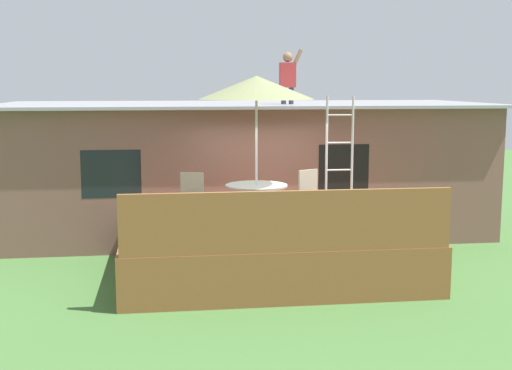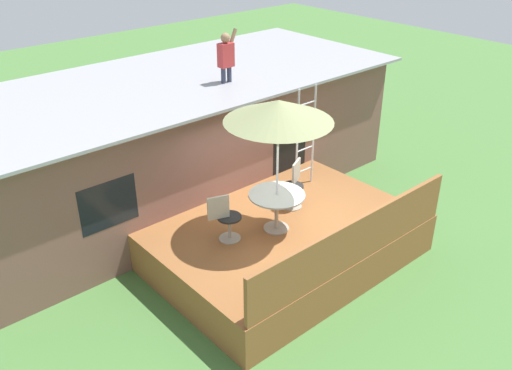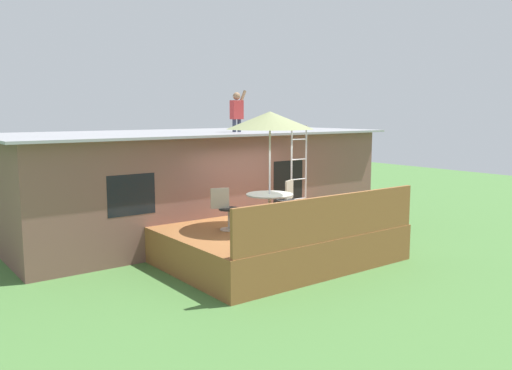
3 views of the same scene
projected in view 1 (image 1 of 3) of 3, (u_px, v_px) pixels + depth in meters
ground_plane at (270, 273)px, 11.55m from camera, size 40.00×40.00×0.00m
house at (245, 167)px, 14.87m from camera, size 10.50×4.50×2.80m
deck at (270, 250)px, 11.49m from camera, size 4.93×3.55×0.80m
deck_railing at (289, 222)px, 9.67m from camera, size 4.83×0.08×0.90m
patio_table at (256, 194)px, 11.27m from camera, size 1.04×1.04×0.74m
patio_umbrella at (256, 88)px, 11.00m from camera, size 1.90×1.90×2.54m
step_ladder at (339, 156)px, 12.30m from camera, size 0.52×0.04×2.20m
person_figure at (288, 74)px, 13.74m from camera, size 0.47×0.20×1.11m
patio_chair_left at (199, 200)px, 11.49m from camera, size 0.60×0.44×0.92m
patio_chair_right at (302, 196)px, 11.82m from camera, size 0.59×0.44×0.92m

